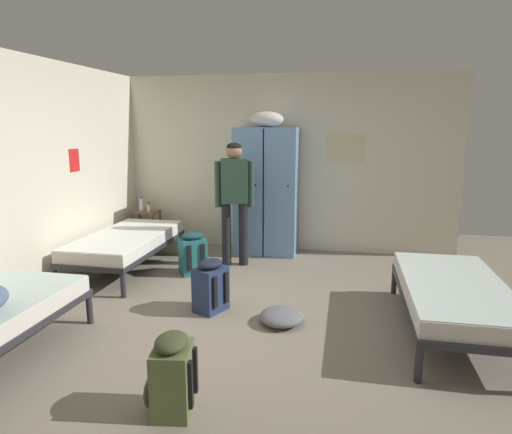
% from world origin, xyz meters
% --- Properties ---
extents(ground_plane, '(8.03, 8.03, 0.00)m').
position_xyz_m(ground_plane, '(0.00, 0.00, 0.00)').
color(ground_plane, gray).
extents(room_backdrop, '(5.01, 5.08, 2.62)m').
position_xyz_m(room_backdrop, '(-1.24, 1.27, 1.31)').
color(room_backdrop, beige).
rests_on(room_backdrop, ground_plane).
extents(locker_bank, '(0.90, 0.55, 2.07)m').
position_xyz_m(locker_bank, '(-0.24, 2.23, 0.97)').
color(locker_bank, '#6B93C6').
rests_on(locker_bank, ground_plane).
extents(shelf_unit, '(0.38, 0.30, 0.57)m').
position_xyz_m(shelf_unit, '(-2.15, 2.20, 0.35)').
color(shelf_unit, brown).
rests_on(shelf_unit, ground_plane).
extents(bed_left_rear, '(0.90, 1.90, 0.49)m').
position_xyz_m(bed_left_rear, '(-1.90, 1.05, 0.38)').
color(bed_left_rear, '#28282D').
rests_on(bed_left_rear, ground_plane).
extents(bed_right, '(0.90, 1.90, 0.49)m').
position_xyz_m(bed_right, '(1.90, -0.06, 0.38)').
color(bed_right, '#28282D').
rests_on(bed_right, ground_plane).
extents(person_traveler, '(0.51, 0.29, 1.66)m').
position_xyz_m(person_traveler, '(-0.55, 1.55, 1.00)').
color(person_traveler, black).
rests_on(person_traveler, ground_plane).
extents(water_bottle, '(0.06, 0.06, 0.22)m').
position_xyz_m(water_bottle, '(-2.23, 2.22, 0.67)').
color(water_bottle, white).
rests_on(water_bottle, shelf_unit).
extents(lotion_bottle, '(0.05, 0.05, 0.14)m').
position_xyz_m(lotion_bottle, '(-2.08, 2.16, 0.63)').
color(lotion_bottle, beige).
rests_on(lotion_bottle, shelf_unit).
extents(backpack_navy, '(0.40, 0.39, 0.55)m').
position_xyz_m(backpack_navy, '(-0.43, -0.01, 0.26)').
color(backpack_navy, navy).
rests_on(backpack_navy, ground_plane).
extents(backpack_teal, '(0.41, 0.42, 0.55)m').
position_xyz_m(backpack_teal, '(-1.00, 1.08, 0.26)').
color(backpack_teal, '#23666B').
rests_on(backpack_teal, ground_plane).
extents(backpack_olive, '(0.37, 0.35, 0.55)m').
position_xyz_m(backpack_olive, '(-0.18, -1.67, 0.26)').
color(backpack_olive, '#566038').
rests_on(backpack_olive, ground_plane).
extents(clothes_pile_grey, '(0.43, 0.46, 0.14)m').
position_xyz_m(clothes_pile_grey, '(0.34, -0.17, 0.07)').
color(clothes_pile_grey, slate).
rests_on(clothes_pile_grey, ground_plane).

